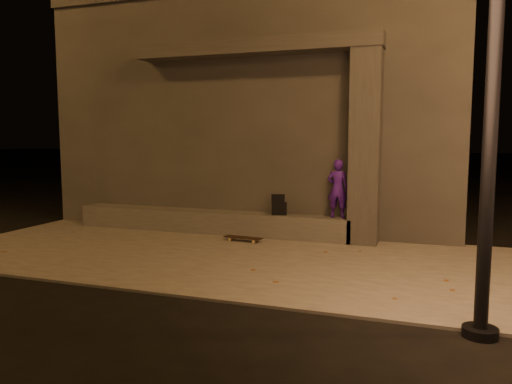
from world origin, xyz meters
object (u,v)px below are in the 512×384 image
at_px(backpack, 279,208).
at_px(skateboarder, 338,189).
at_px(column, 365,148).
at_px(skateboard, 243,238).

bearing_deg(backpack, skateboarder, -15.42).
distance_m(column, backpack, 2.05).
bearing_deg(column, backpack, 180.00).
relative_size(column, skateboarder, 3.19).
height_order(backpack, skateboard, backpack).
relative_size(skateboarder, skateboard, 1.44).
bearing_deg(column, skateboard, -163.45).
xyz_separation_m(column, backpack, (-1.66, 0.00, -1.21)).
relative_size(column, backpack, 8.54).
bearing_deg(backpack, skateboard, -144.30).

